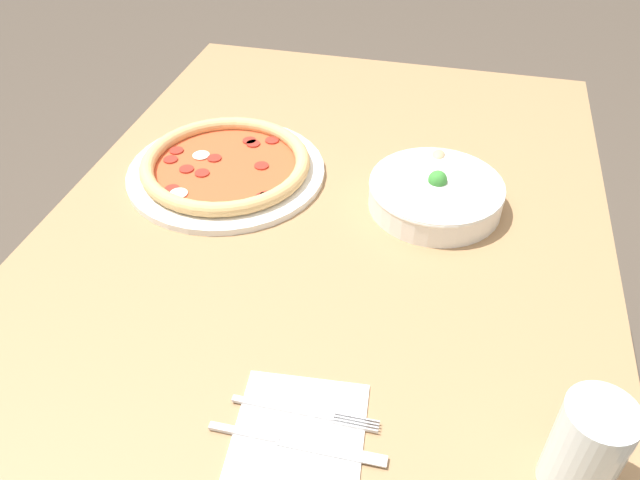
% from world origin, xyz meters
% --- Properties ---
extents(dining_table, '(1.36, 0.92, 0.78)m').
position_xyz_m(dining_table, '(0.00, 0.00, 0.68)').
color(dining_table, '#99724C').
rests_on(dining_table, ground_plane).
extents(pizza, '(0.36, 0.36, 0.04)m').
position_xyz_m(pizza, '(-0.13, -0.21, 0.79)').
color(pizza, white).
rests_on(pizza, dining_table).
extents(bowl, '(0.23, 0.23, 0.07)m').
position_xyz_m(bowl, '(-0.12, 0.17, 0.81)').
color(bowl, white).
rests_on(bowl, dining_table).
extents(napkin, '(0.17, 0.17, 0.00)m').
position_xyz_m(napkin, '(0.36, 0.06, 0.78)').
color(napkin, white).
rests_on(napkin, dining_table).
extents(fork, '(0.02, 0.18, 0.00)m').
position_xyz_m(fork, '(0.34, 0.06, 0.78)').
color(fork, silver).
rests_on(fork, napkin).
extents(knife, '(0.02, 0.21, 0.01)m').
position_xyz_m(knife, '(0.38, 0.05, 0.78)').
color(knife, silver).
rests_on(knife, napkin).
extents(glass, '(0.08, 0.08, 0.13)m').
position_xyz_m(glass, '(0.35, 0.37, 0.84)').
color(glass, silver).
rests_on(glass, dining_table).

